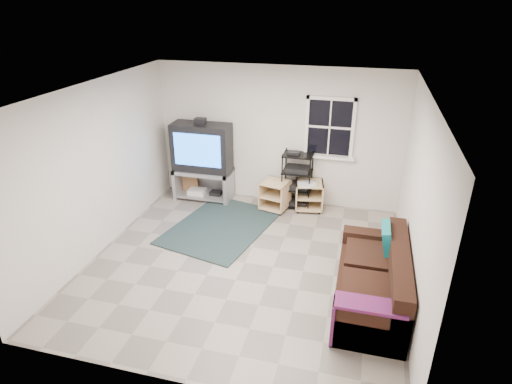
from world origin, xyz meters
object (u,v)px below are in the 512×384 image
(sofa, at_px, (374,283))
(side_table_left, at_px, (276,194))
(av_rack, at_px, (297,184))
(tv_unit, at_px, (202,155))
(side_table_right, at_px, (309,193))

(sofa, bearing_deg, side_table_left, 127.54)
(side_table_left, distance_m, sofa, 2.97)
(sofa, bearing_deg, av_rack, 119.76)
(tv_unit, height_order, sofa, tv_unit)
(tv_unit, relative_size, side_table_right, 2.83)
(tv_unit, xyz_separation_m, side_table_right, (2.08, 0.05, -0.58))
(av_rack, xyz_separation_m, sofa, (1.45, -2.54, -0.16))
(side_table_left, bearing_deg, av_rack, 26.23)
(side_table_left, relative_size, side_table_right, 0.99)
(side_table_left, distance_m, side_table_right, 0.62)
(tv_unit, bearing_deg, av_rack, 2.47)
(tv_unit, relative_size, av_rack, 1.49)
(tv_unit, bearing_deg, sofa, -36.77)
(side_table_left, relative_size, sofa, 0.29)
(sofa, bearing_deg, side_table_right, 115.77)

